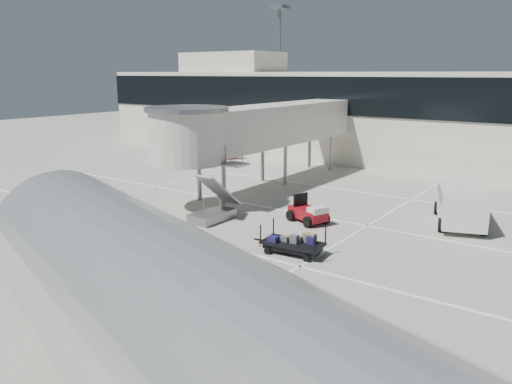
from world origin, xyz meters
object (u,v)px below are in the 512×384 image
at_px(minivan, 460,202).
at_px(aircraft, 217,376).
at_px(belt_loader, 218,150).
at_px(box_cart_near, 131,250).
at_px(ground_worker, 138,243).
at_px(baggage_tug, 308,213).
at_px(box_cart_far, 77,217).
at_px(suitcase_cart, 294,244).

relative_size(minivan, aircraft, 0.27).
bearing_deg(belt_loader, box_cart_near, -47.48).
distance_m(ground_worker, minivan, 16.99).
bearing_deg(box_cart_near, ground_worker, 4.38).
height_order(baggage_tug, belt_loader, belt_loader).
height_order(box_cart_far, ground_worker, ground_worker).
bearing_deg(box_cart_near, aircraft, -41.59).
distance_m(baggage_tug, aircraft, 18.99).
height_order(box_cart_near, minivan, minivan).
height_order(suitcase_cart, box_cart_near, box_cart_near).
xyz_separation_m(box_cart_near, box_cart_far, (-6.62, 2.02, -0.16)).
height_order(box_cart_near, box_cart_far, box_cart_near).
bearing_deg(box_cart_far, aircraft, -47.59).
relative_size(box_cart_far, belt_loader, 0.80).
xyz_separation_m(baggage_tug, box_cart_far, (-9.69, -7.64, -0.05)).
bearing_deg(aircraft, box_cart_near, 164.05).
xyz_separation_m(box_cart_near, aircraft, (11.01, -7.41, 2.30)).
height_order(baggage_tug, suitcase_cart, baggage_tug).
height_order(ground_worker, minivan, ground_worker).
distance_m(box_cart_near, aircraft, 13.47).
bearing_deg(ground_worker, minivan, 29.23).
bearing_deg(baggage_tug, belt_loader, 163.59).
distance_m(suitcase_cart, box_cart_far, 11.96).
relative_size(box_cart_far, aircraft, 0.16).
height_order(baggage_tug, ground_worker, ground_worker).
height_order(box_cart_near, aircraft, aircraft).
bearing_deg(aircraft, baggage_tug, 132.96).
bearing_deg(belt_loader, baggage_tug, -27.27).
bearing_deg(belt_loader, ground_worker, -46.71).
height_order(minivan, belt_loader, minivan).
bearing_deg(box_cart_far, baggage_tug, 18.83).
distance_m(baggage_tug, ground_worker, 9.96).
bearing_deg(aircraft, suitcase_cart, 133.96).
bearing_deg(minivan, aircraft, -106.16).
bearing_deg(suitcase_cart, ground_worker, -138.49).
relative_size(box_cart_near, ground_worker, 2.08).
relative_size(suitcase_cart, ground_worker, 1.73).
xyz_separation_m(suitcase_cart, minivan, (4.77, 9.23, 0.68)).
xyz_separation_m(box_cart_far, aircraft, (17.63, -9.43, 2.46)).
xyz_separation_m(minivan, belt_loader, (-24.44, 9.04, -0.45)).
height_order(ground_worker, aircraft, aircraft).
xyz_separation_m(baggage_tug, suitcase_cart, (1.88, -4.61, -0.05)).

